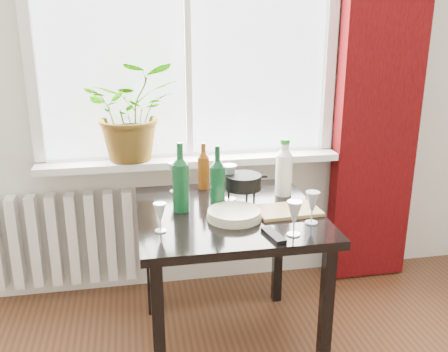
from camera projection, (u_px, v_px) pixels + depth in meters
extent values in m
cube|color=white|center=(187.00, 19.00, 2.70)|extent=(1.72, 0.08, 1.62)
cube|color=white|center=(191.00, 160.00, 2.87)|extent=(1.72, 0.20, 0.04)
cube|color=#3A0506|center=(381.00, 74.00, 2.90)|extent=(0.50, 0.12, 2.56)
cube|color=white|center=(64.00, 239.00, 2.90)|extent=(0.80, 0.10, 0.55)
cube|color=black|center=(228.00, 215.00, 2.36)|extent=(0.85, 0.85, 0.04)
cube|color=black|center=(159.00, 336.00, 2.06)|extent=(0.05, 0.05, 0.70)
cube|color=black|center=(150.00, 257.00, 2.75)|extent=(0.05, 0.05, 0.70)
cube|color=black|center=(326.00, 318.00, 2.19)|extent=(0.05, 0.05, 0.70)
cube|color=black|center=(278.00, 246.00, 2.88)|extent=(0.05, 0.05, 0.70)
imported|color=#1D6F1D|center=(132.00, 111.00, 2.74)|extent=(0.52, 0.46, 0.55)
cylinder|color=beige|center=(234.00, 214.00, 2.26)|extent=(0.31, 0.31, 0.04)
cube|color=black|center=(273.00, 235.00, 2.07)|extent=(0.07, 0.16, 0.02)
cube|color=#AA874C|center=(288.00, 210.00, 2.33)|extent=(0.30, 0.21, 0.02)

